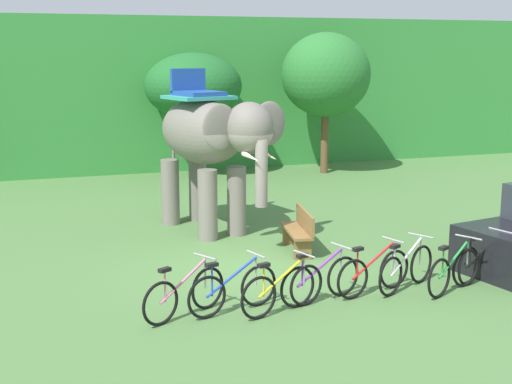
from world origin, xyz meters
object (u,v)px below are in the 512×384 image
object	(u,v)px
tree_far_left	(326,75)
bike_black	(483,261)
wooden_bench	(300,229)
bike_blue	(233,290)
tree_right	(193,86)
elephant	(209,139)
bike_pink	(185,294)
bike_purple	(321,280)
bike_yellow	(283,290)
bike_red	(374,272)
bike_green	(454,270)
bike_white	(406,269)

from	to	relation	value
tree_far_left	bike_black	size ratio (longest dim) A/B	2.90
wooden_bench	bike_blue	bearing A→B (deg)	-128.97
tree_right	elephant	world-z (taller)	tree_right
elephant	bike_pink	size ratio (longest dim) A/B	2.77
elephant	bike_purple	distance (m)	5.50
bike_pink	bike_purple	bearing A→B (deg)	-1.60
bike_yellow	bike_red	xyz separation A→B (m)	(1.83, 0.33, 0.00)
bike_green	bike_yellow	bearing A→B (deg)	179.51
bike_yellow	bike_black	world-z (taller)	same
bike_pink	bike_green	world-z (taller)	same
elephant	bike_green	size ratio (longest dim) A/B	2.72
bike_blue	bike_purple	bearing A→B (deg)	-0.21
tree_far_left	bike_blue	size ratio (longest dim) A/B	2.90
bike_red	bike_yellow	bearing A→B (deg)	-169.78
tree_far_left	bike_purple	size ratio (longest dim) A/B	2.90
bike_red	bike_white	distance (m)	0.66
tree_right	elephant	size ratio (longest dim) A/B	0.97
bike_pink	wooden_bench	xyz separation A→B (m)	(3.19, 2.90, 0.09)
tree_right	bike_pink	world-z (taller)	tree_right
tree_far_left	bike_black	bearing A→B (deg)	-100.39
bike_pink	bike_purple	size ratio (longest dim) A/B	0.92
bike_purple	bike_black	world-z (taller)	same
bike_purple	tree_far_left	bearing A→B (deg)	65.31
bike_red	bike_black	xyz separation A→B (m)	(2.22, -0.07, 0.00)
tree_right	bike_white	world-z (taller)	tree_right
bike_purple	bike_white	xyz separation A→B (m)	(1.70, 0.08, 0.00)
bike_pink	bike_yellow	distance (m)	1.59
tree_right	bike_purple	world-z (taller)	tree_right
tree_far_left	bike_purple	world-z (taller)	tree_far_left
tree_right	tree_far_left	distance (m)	4.52
bike_blue	bike_red	world-z (taller)	same
bike_yellow	bike_pink	bearing A→B (deg)	168.20
bike_pink	bike_blue	bearing A→B (deg)	-4.32
bike_pink	bike_black	bearing A→B (deg)	-0.66
elephant	bike_white	size ratio (longest dim) A/B	2.75
tree_far_left	bike_black	world-z (taller)	tree_far_left
bike_red	bike_pink	bearing A→B (deg)	-179.91
tree_right	bike_pink	bearing A→B (deg)	-104.86
tree_far_left	bike_pink	size ratio (longest dim) A/B	3.14
bike_blue	bike_red	xyz separation A→B (m)	(2.60, 0.06, 0.00)
elephant	bike_white	distance (m)	5.84
bike_red	bike_green	bearing A→B (deg)	-14.34
wooden_bench	bike_pink	bearing A→B (deg)	-137.69
tree_right	wooden_bench	bearing A→B (deg)	-91.09
tree_far_left	wooden_bench	size ratio (longest dim) A/B	3.10
bike_blue	bike_green	xyz separation A→B (m)	(3.99, -0.29, 0.00)
bike_purple	bike_black	size ratio (longest dim) A/B	1.00
elephant	bike_black	world-z (taller)	elephant
bike_pink	bike_blue	xyz separation A→B (m)	(0.79, -0.06, 0.00)
bike_green	bike_pink	bearing A→B (deg)	175.79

